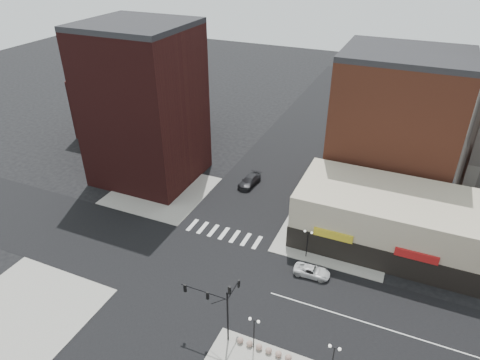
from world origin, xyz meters
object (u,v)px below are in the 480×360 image
at_px(street_lamp_ne, 308,237).
at_px(white_suv, 312,271).
at_px(traffic_signal, 220,301).
at_px(street_lamp_se_a, 254,326).
at_px(dark_sedan_north, 249,181).
at_px(street_lamp_se_b, 334,353).

height_order(street_lamp_ne, white_suv, street_lamp_ne).
bearing_deg(street_lamp_ne, traffic_signal, -106.75).
bearing_deg(white_suv, street_lamp_ne, 24.61).
distance_m(street_lamp_se_a, dark_sedan_north, 32.85).
height_order(traffic_signal, dark_sedan_north, traffic_signal).
bearing_deg(street_lamp_ne, street_lamp_se_a, -93.58).
distance_m(traffic_signal, street_lamp_ne, 16.62).
bearing_deg(dark_sedan_north, street_lamp_ne, -39.40).
bearing_deg(white_suv, dark_sedan_north, 39.01).
height_order(traffic_signal, street_lamp_se_b, traffic_signal).
bearing_deg(street_lamp_se_b, street_lamp_se_a, 180.00).
distance_m(traffic_signal, street_lamp_se_b, 11.88).
bearing_deg(street_lamp_se_b, white_suv, 112.62).
height_order(traffic_signal, white_suv, traffic_signal).
height_order(street_lamp_se_a, street_lamp_se_b, same).
xyz_separation_m(street_lamp_se_b, street_lamp_ne, (-7.00, 16.00, 0.00)).
bearing_deg(white_suv, traffic_signal, 150.36).
xyz_separation_m(street_lamp_se_a, white_suv, (2.61, 12.94, -2.67)).
distance_m(street_lamp_se_b, dark_sedan_north, 36.74).
distance_m(street_lamp_se_b, white_suv, 14.26).
bearing_deg(traffic_signal, street_lamp_ne, 73.25).
height_order(street_lamp_se_a, street_lamp_ne, same).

